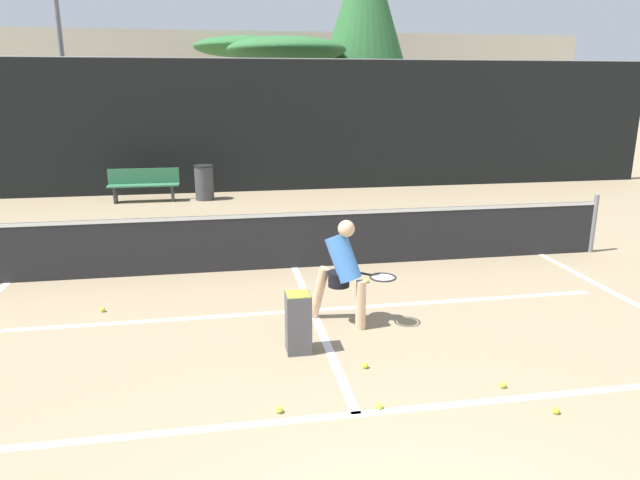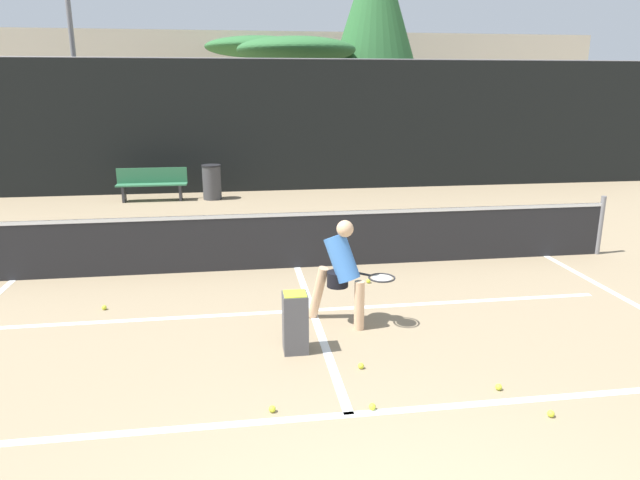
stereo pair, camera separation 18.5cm
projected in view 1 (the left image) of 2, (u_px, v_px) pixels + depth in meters
The scene contains 22 objects.
court_baseline_near at pixel (356, 414), 5.33m from camera, with size 11.00×0.10×0.01m, color white.
court_service_line at pixel (313, 310), 7.79m from camera, with size 8.25×0.10×0.01m, color white.
court_center_mark at pixel (317, 320), 7.47m from camera, with size 0.10×4.50×0.01m, color white.
court_sideline_right at pixel (625, 298), 8.21m from camera, with size 0.10×5.50×0.01m, color white.
net at pixel (294, 238), 9.48m from camera, with size 11.09×0.09×1.07m.
fence_back at pixel (260, 126), 16.12m from camera, with size 24.00×0.06×3.70m.
player_practicing at pixel (343, 268), 7.15m from camera, with size 1.15×0.76×1.39m.
tennis_ball_scattered_0 at pixel (279, 410), 5.35m from camera, with size 0.07×0.07×0.07m, color #D1E033.
tennis_ball_scattered_1 at pixel (103, 310), 7.73m from camera, with size 0.07×0.07×0.07m, color #D1E033.
tennis_ball_scattered_2 at pixel (379, 406), 5.41m from camera, with size 0.07×0.07×0.07m, color #D1E033.
tennis_ball_scattered_4 at pixel (365, 365), 6.19m from camera, with size 0.07×0.07×0.07m, color #D1E033.
tennis_ball_scattered_5 at pixel (556, 410), 5.33m from camera, with size 0.07×0.07×0.07m, color #D1E033.
tennis_ball_scattered_6 at pixel (367, 281), 8.87m from camera, with size 0.07×0.07×0.07m, color #D1E033.
tennis_ball_scattered_7 at pixel (503, 385), 5.79m from camera, with size 0.07×0.07×0.07m, color #D1E033.
ball_hopper at pixel (298, 321), 6.50m from camera, with size 0.28×0.28×0.71m.
courtside_bench at pixel (144, 184), 14.96m from camera, with size 1.82×0.39×0.86m.
trash_bin at pixel (204, 182), 15.18m from camera, with size 0.51×0.51×0.93m.
parked_car at pixel (311, 158), 19.49m from camera, with size 1.73×4.01×1.31m.
floodlight_mast at pixel (57, 16), 17.69m from camera, with size 1.10×0.24×7.87m.
tree_west at pixel (287, 51), 20.14m from camera, with size 4.21×4.21×4.63m.
tree_east at pixel (247, 48), 24.86m from camera, with size 4.65×4.65×5.03m.
building_far at pixel (240, 89), 29.49m from camera, with size 36.00×2.40×5.54m, color beige.
Camera 1 is at (-1.14, -2.28, 2.98)m, focal length 32.00 mm.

